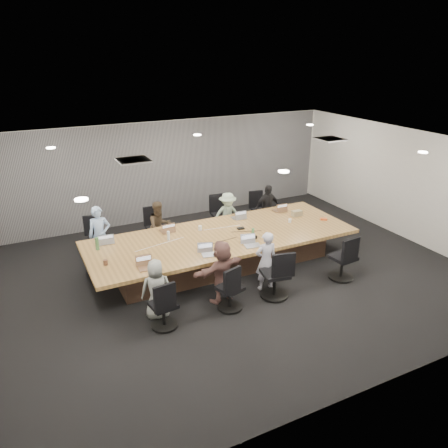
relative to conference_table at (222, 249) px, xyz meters
name	(u,v)px	position (x,y,z in m)	size (l,w,h in m)	color
floor	(232,274)	(0.00, -0.50, -0.40)	(10.00, 8.00, 0.00)	black
ceiling	(233,148)	(0.00, -0.50, 2.40)	(10.00, 8.00, 0.00)	white
wall_back	(168,170)	(0.00, 3.50, 1.00)	(10.00, 2.80, 0.00)	beige
wall_front	(371,311)	(0.00, -4.50, 1.00)	(10.00, 2.80, 0.00)	beige
wall_right	(406,184)	(5.00, -0.50, 1.00)	(8.00, 2.80, 0.00)	beige
curtain	(169,171)	(0.00, 3.42, 1.00)	(9.80, 0.04, 2.80)	slate
conference_table	(222,249)	(0.00, 0.00, 0.00)	(6.00, 2.20, 0.74)	#4A3226
chair_0	(98,242)	(-2.44, 1.70, -0.02)	(0.52, 0.52, 0.77)	black
chair_1	(156,231)	(-1.02, 1.70, -0.02)	(0.51, 0.51, 0.76)	black
chair_2	(222,218)	(0.82, 1.70, 0.03)	(0.58, 0.58, 0.86)	black
chair_3	(260,213)	(2.02, 1.70, -0.04)	(0.49, 0.49, 0.73)	black
chair_4	(163,309)	(-1.98, -1.70, -0.03)	(0.51, 0.51, 0.75)	black
chair_5	(230,292)	(-0.66, -1.70, -0.03)	(0.50, 0.50, 0.74)	black
chair_6	(275,277)	(0.33, -1.70, 0.03)	(0.58, 0.58, 0.86)	black
chair_7	(342,261)	(2.04, -1.70, 0.02)	(0.57, 0.57, 0.84)	black
person_0	(100,235)	(-2.44, 1.35, 0.28)	(0.50, 0.33, 1.37)	#9FC0F0
laptop_0	(105,242)	(-2.44, 0.80, 0.35)	(0.33, 0.23, 0.02)	#B2B2B7
person_1	(160,227)	(-1.02, 1.35, 0.23)	(0.62, 0.48, 1.27)	#433526
laptop_1	(167,230)	(-1.02, 0.80, 0.35)	(0.33, 0.23, 0.02)	#8C6647
person_2	(228,216)	(0.82, 1.35, 0.21)	(0.79, 0.46, 1.23)	#9AB59B
laptop_2	(238,218)	(0.82, 0.80, 0.35)	(0.30, 0.20, 0.02)	#B2B2B7
person_3	(267,208)	(2.02, 1.35, 0.23)	(0.75, 0.31, 1.27)	black
laptop_3	(279,210)	(2.02, 0.80, 0.35)	(0.30, 0.21, 0.02)	#8C6647
person_4	(157,289)	(-1.98, -1.35, 0.18)	(0.57, 0.37, 1.16)	gray
laptop_4	(147,268)	(-1.98, -0.80, 0.35)	(0.31, 0.22, 0.02)	#8C6647
person_5	(222,271)	(-0.66, -1.35, 0.23)	(1.18, 0.37, 1.27)	brown
laptop_5	(210,255)	(-0.66, -0.80, 0.35)	(0.32, 0.22, 0.02)	#B2B2B7
person_6	(266,261)	(0.33, -1.35, 0.23)	(0.46, 0.30, 1.27)	#B7B6CD
laptop_6	(253,246)	(0.33, -0.80, 0.35)	(0.33, 0.23, 0.02)	#B2B2B7
bottle_green_left	(97,244)	(-2.65, 0.47, 0.47)	(0.08, 0.08, 0.27)	#4C824A
bottle_green_right	(253,233)	(0.55, -0.42, 0.45)	(0.06, 0.06, 0.22)	#4C824A
bottle_clear	(168,236)	(-1.16, 0.29, 0.44)	(0.06, 0.06, 0.21)	silver
cup_white_far	(200,228)	(-0.32, 0.49, 0.39)	(0.09, 0.09, 0.11)	white
cup_white_near	(290,221)	(1.81, -0.02, 0.38)	(0.07, 0.07, 0.09)	white
mug_brown	(106,262)	(-2.65, -0.30, 0.39)	(0.09, 0.09, 0.11)	brown
mic_left	(202,250)	(-0.72, -0.53, 0.35)	(0.16, 0.11, 0.03)	black
mic_right	(241,228)	(0.55, 0.14, 0.35)	(0.16, 0.11, 0.03)	black
stapler	(253,238)	(0.53, -0.48, 0.37)	(0.16, 0.04, 0.06)	black
canvas_bag	(297,213)	(2.22, 0.28, 0.41)	(0.25, 0.15, 0.13)	#9A8C66
snack_packet	(324,219)	(2.65, -0.24, 0.36)	(0.16, 0.11, 0.04)	#EA5920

